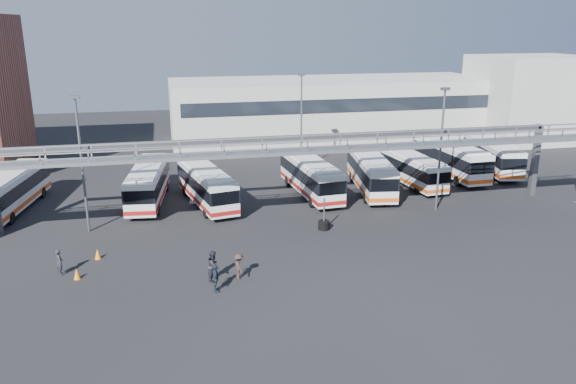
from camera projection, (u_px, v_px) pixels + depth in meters
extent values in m
plane|color=black|center=(322.00, 254.00, 38.30)|extent=(140.00, 140.00, 0.00)
cube|color=gray|center=(305.00, 151.00, 41.21)|extent=(50.00, 1.80, 0.22)
cube|color=gray|center=(308.00, 140.00, 40.14)|extent=(50.00, 0.10, 0.10)
cube|color=gray|center=(302.00, 136.00, 41.73)|extent=(50.00, 0.10, 0.10)
cube|color=#4C4F54|center=(292.00, 138.00, 44.89)|extent=(45.00, 0.50, 0.35)
cube|color=#9E9E99|center=(330.00, 109.00, 75.17)|extent=(42.00, 14.00, 8.00)
cube|color=#B2B2AD|center=(531.00, 98.00, 74.60)|extent=(14.00, 12.00, 11.00)
cylinder|color=#4C4F54|center=(82.00, 167.00, 40.96)|extent=(0.18, 0.18, 10.00)
cube|color=#4C4F54|center=(75.00, 97.00, 39.49)|extent=(0.70, 0.35, 0.22)
cylinder|color=#4C4F54|center=(440.00, 152.00, 45.92)|extent=(0.18, 0.18, 10.00)
cube|color=#4C4F54|center=(445.00, 89.00, 44.45)|extent=(0.70, 0.35, 0.22)
cylinder|color=#4C4F54|center=(301.00, 124.00, 58.25)|extent=(0.18, 0.18, 10.00)
cube|color=#4C4F54|center=(302.00, 75.00, 56.78)|extent=(0.70, 0.35, 0.22)
cube|color=silver|center=(12.00, 190.00, 46.65)|extent=(4.14, 11.14, 2.72)
cube|color=black|center=(11.00, 186.00, 46.55)|extent=(4.21, 11.20, 1.09)
cube|color=#C84912|center=(13.00, 201.00, 46.92)|extent=(4.19, 11.19, 0.35)
cube|color=silver|center=(9.00, 173.00, 46.23)|extent=(3.72, 10.02, 0.16)
cylinder|color=black|center=(11.00, 218.00, 43.77)|extent=(0.45, 1.02, 0.99)
cylinder|color=black|center=(17.00, 193.00, 50.28)|extent=(0.45, 1.02, 0.99)
cylinder|color=black|center=(42.00, 192.00, 50.42)|extent=(0.45, 1.02, 0.99)
cube|color=silver|center=(148.00, 183.00, 48.72)|extent=(3.76, 11.07, 2.71)
cube|color=black|center=(148.00, 179.00, 48.62)|extent=(3.83, 11.14, 1.09)
cube|color=maroon|center=(149.00, 193.00, 48.99)|extent=(3.81, 11.13, 0.35)
cube|color=silver|center=(147.00, 167.00, 48.30)|extent=(3.38, 9.97, 0.16)
cylinder|color=black|center=(130.00, 210.00, 45.68)|extent=(0.41, 1.02, 0.99)
cylinder|color=black|center=(157.00, 209.00, 45.89)|extent=(0.41, 1.02, 0.99)
cylinder|color=black|center=(142.00, 186.00, 52.30)|extent=(0.41, 1.02, 0.99)
cylinder|color=black|center=(166.00, 186.00, 52.51)|extent=(0.41, 1.02, 0.99)
cube|color=silver|center=(206.00, 185.00, 48.19)|extent=(4.45, 10.78, 2.63)
cube|color=black|center=(206.00, 182.00, 48.10)|extent=(4.52, 10.85, 1.05)
cube|color=maroon|center=(207.00, 195.00, 48.46)|extent=(4.51, 10.84, 0.33)
cube|color=silver|center=(206.00, 169.00, 47.79)|extent=(4.00, 9.70, 0.15)
cylinder|color=black|center=(206.00, 212.00, 45.20)|extent=(0.47, 0.99, 0.96)
cylinder|color=black|center=(231.00, 209.00, 46.05)|extent=(0.47, 0.99, 0.96)
cylinder|color=black|center=(185.00, 191.00, 51.07)|extent=(0.47, 0.99, 0.96)
cylinder|color=black|center=(208.00, 188.00, 51.92)|extent=(0.47, 0.99, 0.96)
cube|color=silver|center=(311.00, 176.00, 50.91)|extent=(3.29, 11.00, 2.71)
cube|color=black|center=(311.00, 172.00, 50.81)|extent=(3.36, 11.07, 1.08)
cube|color=maroon|center=(311.00, 186.00, 51.18)|extent=(3.35, 11.05, 0.35)
cube|color=silver|center=(311.00, 161.00, 50.49)|extent=(2.96, 9.90, 0.16)
cylinder|color=black|center=(312.00, 202.00, 47.79)|extent=(0.37, 1.01, 0.99)
cylinder|color=black|center=(336.00, 199.00, 48.42)|extent=(0.37, 1.01, 0.99)
cylinder|color=black|center=(288.00, 181.00, 54.14)|extent=(0.37, 1.01, 0.99)
cylinder|color=black|center=(310.00, 179.00, 54.77)|extent=(0.37, 1.01, 0.99)
cube|color=silver|center=(371.00, 172.00, 51.99)|extent=(4.14, 11.22, 2.74)
cube|color=black|center=(371.00, 169.00, 51.89)|extent=(4.21, 11.29, 1.10)
cube|color=#C84912|center=(370.00, 183.00, 52.27)|extent=(4.20, 11.28, 0.35)
cube|color=silver|center=(371.00, 157.00, 51.57)|extent=(3.73, 10.10, 0.16)
cylinder|color=black|center=(366.00, 198.00, 48.94)|extent=(0.45, 1.03, 1.00)
cylinder|color=black|center=(391.00, 197.00, 49.09)|extent=(0.45, 1.03, 1.00)
cylinder|color=black|center=(352.00, 177.00, 55.65)|extent=(0.45, 1.03, 1.00)
cylinder|color=black|center=(374.00, 176.00, 55.80)|extent=(0.45, 1.03, 1.00)
cube|color=silver|center=(411.00, 168.00, 54.16)|extent=(3.17, 10.09, 2.48)
cube|color=black|center=(411.00, 165.00, 54.07)|extent=(3.24, 10.16, 0.99)
cube|color=#C84912|center=(410.00, 177.00, 54.41)|extent=(3.22, 10.15, 0.32)
cube|color=silver|center=(412.00, 155.00, 53.78)|extent=(2.85, 9.08, 0.14)
cylinder|color=black|center=(418.00, 190.00, 51.31)|extent=(0.35, 0.92, 0.90)
cylinder|color=black|center=(437.00, 188.00, 51.91)|extent=(0.35, 0.92, 0.90)
cylinder|color=black|center=(385.00, 173.00, 57.09)|extent=(0.35, 0.92, 0.90)
cylinder|color=black|center=(403.00, 172.00, 57.69)|extent=(0.35, 0.92, 0.90)
cube|color=silver|center=(450.00, 158.00, 57.30)|extent=(3.00, 11.49, 2.85)
cube|color=black|center=(450.00, 155.00, 57.20)|extent=(3.06, 11.55, 1.14)
cube|color=#C84912|center=(449.00, 167.00, 57.59)|extent=(3.05, 11.54, 0.36)
cube|color=silver|center=(451.00, 143.00, 56.86)|extent=(2.70, 10.34, 0.17)
cylinder|color=black|center=(457.00, 181.00, 54.03)|extent=(0.35, 1.05, 1.04)
cylinder|color=black|center=(479.00, 179.00, 54.60)|extent=(0.35, 1.05, 1.04)
cylinder|color=black|center=(422.00, 163.00, 60.79)|extent=(0.35, 1.05, 1.04)
cylinder|color=black|center=(441.00, 162.00, 61.36)|extent=(0.35, 1.05, 1.04)
cube|color=silver|center=(492.00, 155.00, 59.02)|extent=(4.51, 11.18, 2.73)
cube|color=black|center=(492.00, 152.00, 58.92)|extent=(4.58, 11.25, 1.09)
cube|color=#C84912|center=(491.00, 164.00, 59.30)|extent=(4.56, 11.24, 0.35)
cube|color=silver|center=(494.00, 141.00, 58.60)|extent=(4.05, 10.06, 0.16)
cylinder|color=black|center=(493.00, 176.00, 56.02)|extent=(0.48, 1.03, 0.99)
cylinder|color=black|center=(515.00, 175.00, 56.09)|extent=(0.48, 1.03, 0.99)
cylinder|color=black|center=(469.00, 159.00, 62.71)|extent=(0.48, 1.03, 0.99)
cylinder|color=black|center=(489.00, 159.00, 62.77)|extent=(0.48, 1.03, 0.99)
imported|color=#212129|center=(60.00, 262.00, 34.86)|extent=(0.60, 0.72, 1.69)
imported|color=#221E2A|center=(214.00, 266.00, 34.09)|extent=(1.05, 1.15, 1.91)
imported|color=#2E221F|center=(239.00, 266.00, 34.32)|extent=(0.80, 1.16, 1.65)
imported|color=#19242D|center=(215.00, 278.00, 32.63)|extent=(0.43, 1.02, 1.73)
cone|color=orange|center=(77.00, 274.00, 34.43)|extent=(0.44, 0.44, 0.67)
cone|color=orange|center=(98.00, 254.00, 37.39)|extent=(0.50, 0.50, 0.69)
cylinder|color=black|center=(324.00, 228.00, 42.77)|extent=(0.87, 0.87, 0.21)
cylinder|color=black|center=(324.00, 225.00, 42.71)|extent=(0.87, 0.87, 0.21)
cylinder|color=black|center=(324.00, 222.00, 42.64)|extent=(0.87, 0.87, 0.21)
cylinder|color=#4C4F54|center=(324.00, 214.00, 42.45)|extent=(0.12, 0.12, 2.48)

